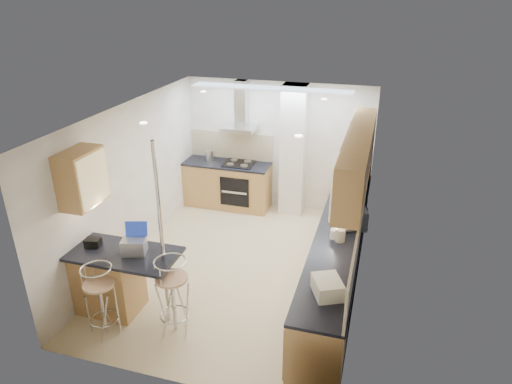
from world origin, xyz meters
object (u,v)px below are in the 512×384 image
(laptop, at_px, (134,246))
(bar_stool_end, at_px, (173,296))
(bar_stool_near, at_px, (101,301))
(bread_bin, at_px, (327,287))
(microwave, at_px, (352,215))

(laptop, height_order, bar_stool_end, laptop)
(laptop, height_order, bar_stool_near, laptop)
(bread_bin, bearing_deg, bar_stool_end, 156.22)
(microwave, relative_size, bread_bin, 1.48)
(microwave, relative_size, laptop, 1.84)
(bar_stool_end, bearing_deg, laptop, 120.00)
(microwave, bearing_deg, bar_stool_end, 116.56)
(bar_stool_end, distance_m, bread_bin, 1.96)
(bar_stool_near, bearing_deg, bread_bin, 14.49)
(laptop, relative_size, bar_stool_near, 0.30)
(laptop, bearing_deg, microwave, 15.28)
(bar_stool_near, height_order, bread_bin, bread_bin)
(laptop, distance_m, bar_stool_near, 0.77)
(laptop, xyz_separation_m, bar_stool_end, (0.59, -0.19, -0.51))
(microwave, bearing_deg, laptop, 106.47)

